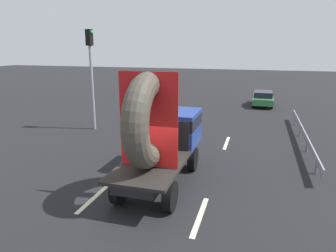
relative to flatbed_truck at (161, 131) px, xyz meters
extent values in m
plane|color=black|center=(-0.13, -1.13, -1.97)|extent=(120.00, 120.00, 0.00)
cylinder|color=black|center=(-0.85, 1.54, -1.50)|extent=(0.28, 0.94, 0.94)
cylinder|color=black|center=(0.85, 1.54, -1.50)|extent=(0.28, 0.94, 0.94)
cylinder|color=black|center=(-0.85, -1.81, -1.50)|extent=(0.28, 0.94, 0.94)
cylinder|color=black|center=(0.85, -1.81, -1.50)|extent=(0.28, 0.94, 0.94)
cube|color=black|center=(0.00, -0.15, -1.04)|extent=(1.30, 5.35, 0.25)
cube|color=navy|center=(0.00, 1.54, -0.24)|extent=(2.00, 1.97, 1.35)
cube|color=black|center=(0.00, 1.49, 0.05)|extent=(2.02, 1.87, 0.44)
cube|color=black|center=(0.00, -1.14, -0.87)|extent=(2.00, 3.38, 0.10)
cube|color=black|center=(0.00, 0.50, -0.27)|extent=(1.80, 0.08, 1.10)
torus|color=#474238|center=(0.00, -1.29, 0.69)|extent=(0.80, 3.02, 3.02)
cube|color=red|center=(0.00, -1.29, 0.69)|extent=(1.90, 0.03, 3.02)
cylinder|color=black|center=(2.89, 18.12, -1.68)|extent=(0.20, 0.58, 0.58)
cylinder|color=black|center=(4.30, 18.12, -1.68)|extent=(0.20, 0.58, 0.58)
cylinder|color=black|center=(2.89, 15.70, -1.68)|extent=(0.20, 0.58, 0.58)
cylinder|color=black|center=(4.30, 15.70, -1.68)|extent=(0.20, 0.58, 0.58)
cube|color=#33723F|center=(3.60, 16.91, -1.43)|extent=(1.62, 3.79, 0.50)
cube|color=black|center=(3.60, 16.82, -0.96)|extent=(1.46, 2.12, 0.45)
cylinder|color=gray|center=(-6.21, 6.11, 0.49)|extent=(0.16, 0.16, 4.92)
cube|color=black|center=(-6.21, 6.11, 3.40)|extent=(0.30, 0.36, 0.90)
sphere|color=#19D833|center=(-6.04, 6.11, 3.68)|extent=(0.20, 0.20, 0.20)
cube|color=gray|center=(5.60, 6.58, -1.42)|extent=(0.06, 10.92, 0.32)
cylinder|color=slate|center=(5.60, 2.49, -1.69)|extent=(0.10, 0.10, 0.55)
cylinder|color=slate|center=(5.60, 5.22, -1.69)|extent=(0.10, 0.10, 0.55)
cylinder|color=slate|center=(5.60, 7.95, -1.69)|extent=(0.10, 0.10, 0.55)
cylinder|color=slate|center=(5.60, 10.68, -1.69)|extent=(0.10, 0.10, 0.55)
cube|color=beige|center=(-1.80, -1.74, -1.97)|extent=(0.16, 2.21, 0.01)
cube|color=beige|center=(-1.80, 5.54, -1.97)|extent=(0.16, 2.60, 0.01)
cube|color=beige|center=(1.80, -1.90, -1.97)|extent=(0.16, 2.29, 0.01)
cube|color=beige|center=(1.80, 5.54, -1.97)|extent=(0.16, 2.22, 0.01)
camera|label=1|loc=(3.20, -9.97, 2.92)|focal=32.86mm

